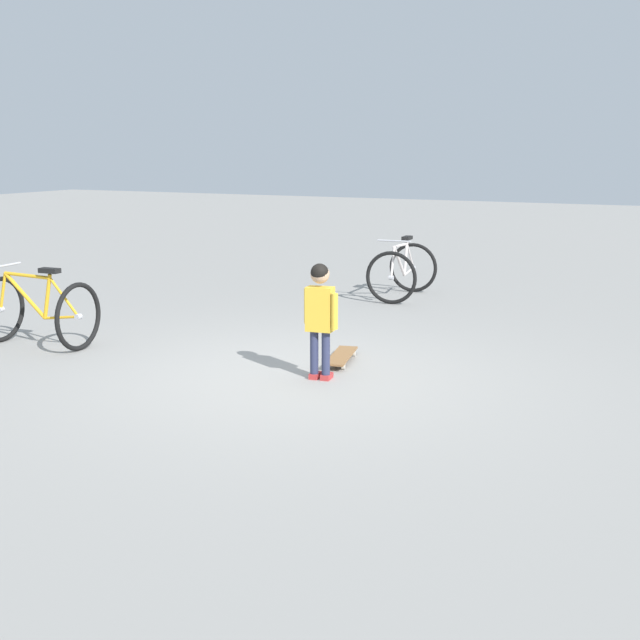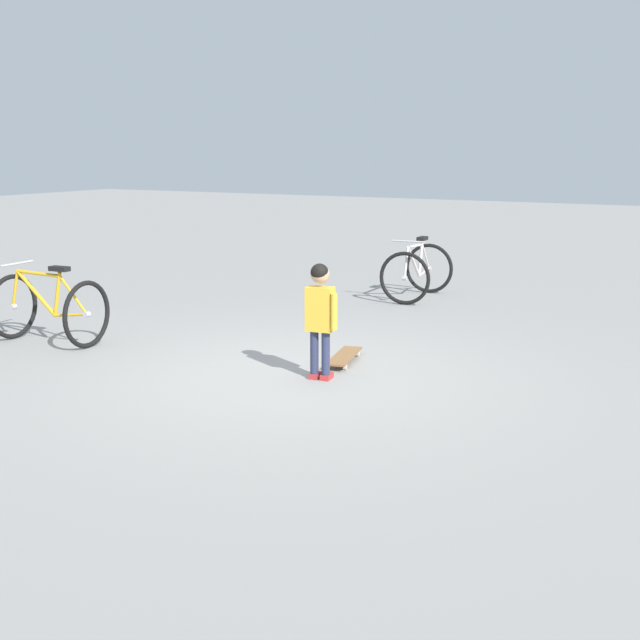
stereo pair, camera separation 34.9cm
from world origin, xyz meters
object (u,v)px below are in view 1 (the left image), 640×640
skateboard (341,356)px  bicycle_mid (38,311)px  bicycle_near (403,271)px  child_person (320,308)px

skateboard → bicycle_mid: (-0.76, 3.15, 0.32)m
skateboard → bicycle_near: 3.69m
skateboard → bicycle_near: bicycle_near is taller
child_person → skateboard: child_person is taller
child_person → bicycle_near: (4.25, 0.78, -0.28)m
child_person → bicycle_near: 4.33m
skateboard → bicycle_near: (3.60, 0.70, 0.32)m
child_person → skateboard: (0.64, 0.08, -0.60)m
skateboard → bicycle_near: size_ratio=0.71×
child_person → bicycle_mid: (-0.12, 3.23, -0.28)m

